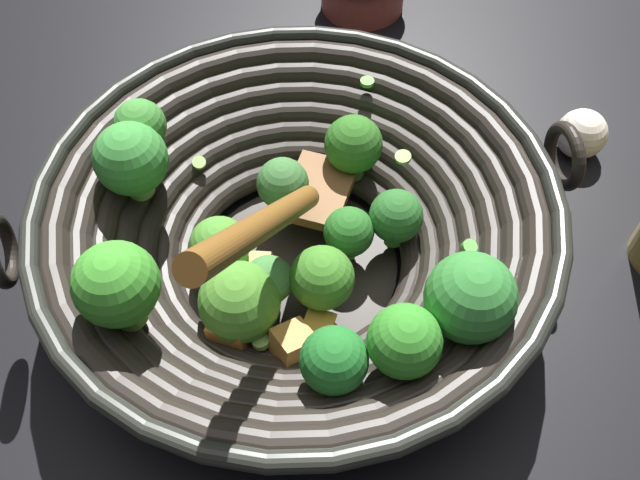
# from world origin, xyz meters

# --- Properties ---
(ground_plane) EXTENTS (4.00, 4.00, 0.00)m
(ground_plane) POSITION_xyz_m (0.00, 0.00, 0.00)
(ground_plane) COLOR black
(wok) EXTENTS (0.39, 0.39, 0.22)m
(wok) POSITION_xyz_m (-0.00, -0.00, 0.06)
(wok) COLOR black
(wok) RESTS_ON ground
(garlic_bulb) EXTENTS (0.05, 0.05, 0.05)m
(garlic_bulb) POSITION_xyz_m (0.26, -0.12, 0.02)
(garlic_bulb) COLOR silver
(garlic_bulb) RESTS_ON ground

